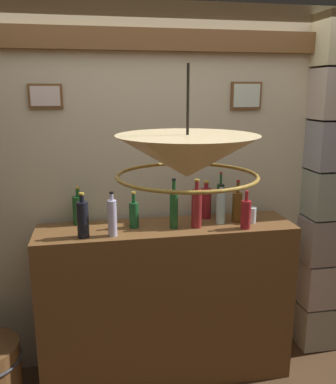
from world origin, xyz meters
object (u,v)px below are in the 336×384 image
(liquor_bottle_scotch, at_px, (206,202))
(liquor_bottle_rum, at_px, (134,214))
(liquor_bottle_tequila, at_px, (197,208))
(liquor_bottle_rye, at_px, (112,217))
(liquor_bottle_vodka, at_px, (79,210))
(liquor_bottle_bourbon, at_px, (221,207))
(liquor_bottle_gin, at_px, (246,214))
(glass_tumbler_rocks, at_px, (251,215))
(liquor_bottle_vermouth, at_px, (237,206))
(liquor_bottle_whiskey, at_px, (220,200))
(liquor_bottle_amaro, at_px, (83,219))
(liquor_bottle_mezcal, at_px, (174,209))
(pendant_lamp, at_px, (187,158))

(liquor_bottle_scotch, height_order, liquor_bottle_rum, liquor_bottle_scotch)
(liquor_bottle_tequila, relative_size, liquor_bottle_rye, 1.15)
(liquor_bottle_vodka, bearing_deg, liquor_bottle_rye, -52.61)
(liquor_bottle_rum, height_order, liquor_bottle_bourbon, liquor_bottle_bourbon)
(liquor_bottle_gin, bearing_deg, glass_tumbler_rocks, 52.96)
(liquor_bottle_tequila, bearing_deg, liquor_bottle_rye, -173.20)
(liquor_bottle_rum, xyz_separation_m, liquor_bottle_rye, (-0.15, -0.14, 0.03))
(liquor_bottle_vermouth, distance_m, liquor_bottle_bourbon, 0.13)
(liquor_bottle_vermouth, bearing_deg, liquor_bottle_rum, 179.85)
(liquor_bottle_whiskey, bearing_deg, liquor_bottle_gin, -70.17)
(liquor_bottle_rum, bearing_deg, liquor_bottle_amaro, -158.89)
(liquor_bottle_bourbon, height_order, glass_tumbler_rocks, liquor_bottle_bourbon)
(liquor_bottle_scotch, relative_size, liquor_bottle_vermouth, 0.92)
(liquor_bottle_vermouth, relative_size, glass_tumbler_rocks, 2.76)
(liquor_bottle_tequila, distance_m, liquor_bottle_gin, 0.33)
(liquor_bottle_scotch, height_order, liquor_bottle_vermouth, liquor_bottle_vermouth)
(liquor_bottle_scotch, xyz_separation_m, liquor_bottle_rum, (-0.53, -0.12, -0.02))
(liquor_bottle_amaro, bearing_deg, liquor_bottle_mezcal, 6.63)
(liquor_bottle_rye, height_order, pendant_lamp, pendant_lamp)
(liquor_bottle_gin, height_order, liquor_bottle_rye, liquor_bottle_rye)
(liquor_bottle_tequila, bearing_deg, pendant_lamp, -107.52)
(liquor_bottle_scotch, height_order, liquor_bottle_whiskey, liquor_bottle_whiskey)
(liquor_bottle_mezcal, distance_m, liquor_bottle_whiskey, 0.41)
(liquor_bottle_scotch, bearing_deg, liquor_bottle_gin, -54.06)
(liquor_bottle_mezcal, bearing_deg, liquor_bottle_amaro, -173.37)
(liquor_bottle_vodka, bearing_deg, liquor_bottle_scotch, -1.64)
(liquor_bottle_gin, height_order, liquor_bottle_vodka, liquor_bottle_vodka)
(liquor_bottle_vodka, distance_m, pendant_lamp, 1.29)
(glass_tumbler_rocks, bearing_deg, liquor_bottle_rum, 177.04)
(liquor_bottle_vermouth, bearing_deg, liquor_bottle_whiskey, 129.28)
(liquor_bottle_rye, relative_size, liquor_bottle_bourbon, 1.05)
(liquor_bottle_vermouth, height_order, liquor_bottle_amaro, liquor_bottle_vermouth)
(liquor_bottle_gin, bearing_deg, pendant_lamp, -127.04)
(liquor_bottle_rum, distance_m, liquor_bottle_vermouth, 0.72)
(liquor_bottle_whiskey, relative_size, liquor_bottle_bourbon, 1.22)
(liquor_bottle_amaro, relative_size, pendant_lamp, 0.47)
(liquor_bottle_whiskey, height_order, liquor_bottle_amaro, liquor_bottle_whiskey)
(liquor_bottle_mezcal, bearing_deg, liquor_bottle_rye, -169.26)
(liquor_bottle_mezcal, height_order, liquor_bottle_rye, liquor_bottle_mezcal)
(liquor_bottle_rum, bearing_deg, liquor_bottle_bourbon, -1.98)
(liquor_bottle_scotch, bearing_deg, pendant_lamp, -110.37)
(liquor_bottle_rum, relative_size, liquor_bottle_amaro, 0.86)
(liquor_bottle_rye, distance_m, liquor_bottle_vodka, 0.35)
(liquor_bottle_mezcal, bearing_deg, liquor_bottle_vodka, 162.00)
(liquor_bottle_mezcal, relative_size, liquor_bottle_rum, 1.38)
(liquor_bottle_vermouth, bearing_deg, liquor_bottle_scotch, 148.03)
(liquor_bottle_whiskey, height_order, pendant_lamp, pendant_lamp)
(liquor_bottle_tequila, distance_m, liquor_bottle_vermouth, 0.32)
(liquor_bottle_mezcal, relative_size, liquor_bottle_gin, 1.32)
(liquor_bottle_bourbon, bearing_deg, liquor_bottle_rum, 178.02)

